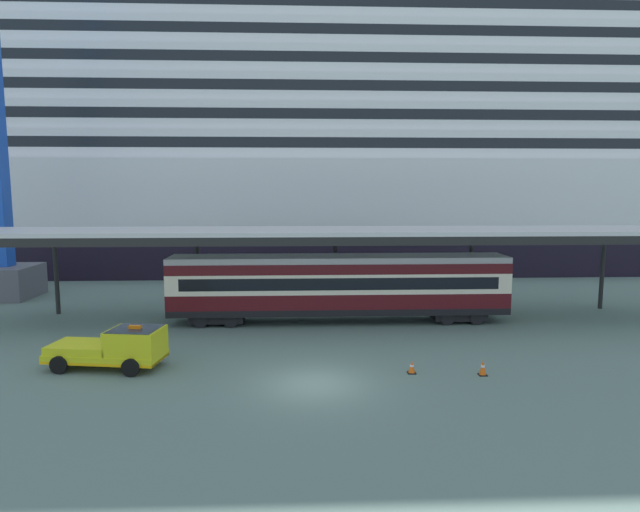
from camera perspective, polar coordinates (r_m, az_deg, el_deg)
ground_plane at (r=23.07m, az=-0.58°, el=-13.50°), size 400.00×400.00×0.00m
cruise_ship at (r=64.43m, az=8.76°, el=11.21°), size 158.68×30.27×38.20m
platform_canopy at (r=32.79m, az=1.97°, el=2.46°), size 45.58×5.64×5.70m
train_carriage at (r=32.79m, az=2.00°, el=-3.12°), size 20.47×2.81×4.11m
service_truck at (r=26.39m, az=-20.87°, el=-9.05°), size 5.45×2.85×2.02m
traffic_cone_near at (r=25.03m, az=16.96°, el=-11.29°), size 0.36×0.36×0.72m
traffic_cone_mid at (r=24.58m, az=9.75°, el=-11.57°), size 0.36×0.36×0.60m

